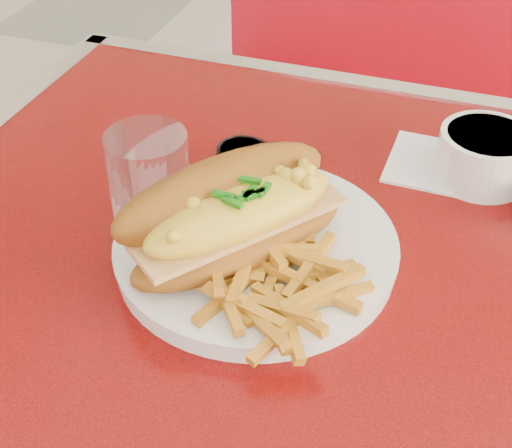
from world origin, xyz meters
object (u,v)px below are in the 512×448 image
(diner_table, at_px, (449,434))
(mac_hoagie, at_px, (234,214))
(water_tumbler, at_px, (152,196))
(fork, at_px, (309,265))
(gravy_ramekin, at_px, (484,155))
(booth_bench_far, at_px, (473,215))
(dinner_plate, at_px, (256,248))
(sauce_cup_left, at_px, (243,158))

(diner_table, bearing_deg, mac_hoagie, 179.48)
(diner_table, distance_m, mac_hoagie, 0.32)
(diner_table, relative_size, water_tumbler, 9.58)
(fork, bearing_deg, gravy_ramekin, -37.09)
(booth_bench_far, relative_size, mac_hoagie, 5.01)
(diner_table, distance_m, dinner_plate, 0.27)
(fork, bearing_deg, booth_bench_far, -16.99)
(sauce_cup_left, bearing_deg, gravy_ramekin, 16.06)
(diner_table, bearing_deg, dinner_plate, 174.99)
(fork, height_order, sauce_cup_left, sauce_cup_left)
(mac_hoagie, distance_m, water_tumbler, 0.08)
(booth_bench_far, distance_m, mac_hoagie, 1.00)
(dinner_plate, bearing_deg, gravy_ramekin, 47.20)
(diner_table, xyz_separation_m, gravy_ramekin, (-0.02, 0.22, 0.19))
(mac_hoagie, relative_size, fork, 1.69)
(dinner_plate, xyz_separation_m, fork, (0.06, -0.02, 0.01))
(diner_table, relative_size, dinner_plate, 3.52)
(gravy_ramekin, relative_size, water_tumbler, 0.95)
(mac_hoagie, bearing_deg, gravy_ramekin, -5.40)
(diner_table, height_order, sauce_cup_left, sauce_cup_left)
(booth_bench_far, height_order, gravy_ramekin, booth_bench_far)
(water_tumbler, bearing_deg, dinner_plate, 12.51)
(dinner_plate, bearing_deg, water_tumbler, -167.49)
(booth_bench_far, relative_size, water_tumbler, 9.35)
(dinner_plate, height_order, fork, same)
(diner_table, relative_size, booth_bench_far, 1.03)
(diner_table, distance_m, fork, 0.24)
(mac_hoagie, relative_size, gravy_ramekin, 1.96)
(fork, bearing_deg, water_tumbler, 85.84)
(fork, distance_m, sauce_cup_left, 0.19)
(water_tumbler, bearing_deg, booth_bench_far, 69.25)
(booth_bench_far, distance_m, water_tumbler, 1.03)
(mac_hoagie, xyz_separation_m, gravy_ramekin, (0.21, 0.22, -0.03))
(fork, distance_m, gravy_ramekin, 0.26)
(booth_bench_far, distance_m, dinner_plate, 0.96)
(booth_bench_far, height_order, mac_hoagie, booth_bench_far)
(booth_bench_far, bearing_deg, gravy_ramekin, -92.30)
(diner_table, relative_size, mac_hoagie, 5.14)
(fork, xyz_separation_m, gravy_ramekin, (0.13, 0.22, 0.01))
(gravy_ramekin, bearing_deg, booth_bench_far, 87.70)
(dinner_plate, bearing_deg, booth_bench_far, 74.91)
(diner_table, distance_m, sauce_cup_left, 0.36)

